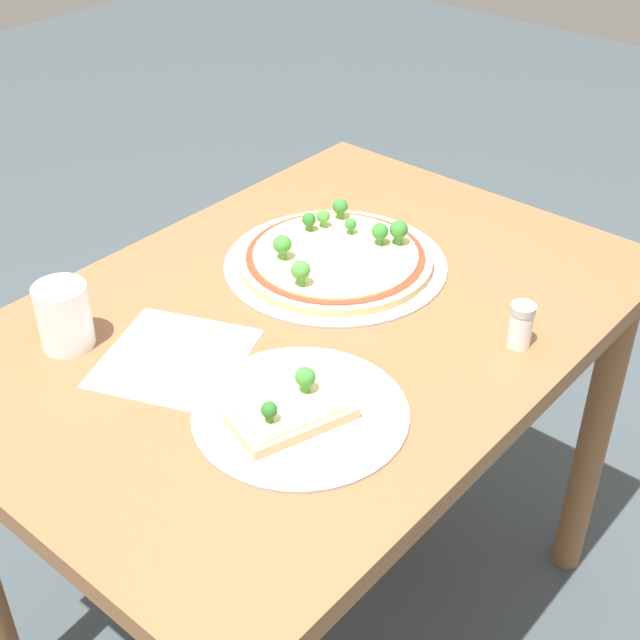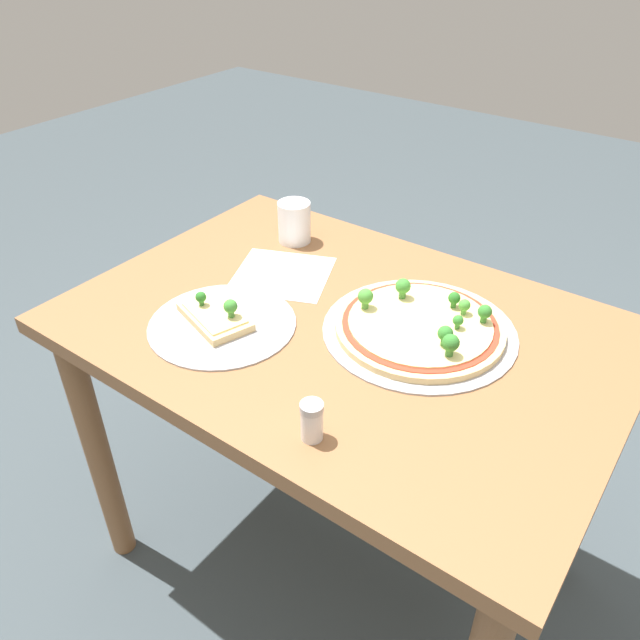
{
  "view_description": "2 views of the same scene",
  "coord_description": "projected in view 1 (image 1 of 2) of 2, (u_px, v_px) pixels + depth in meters",
  "views": [
    {
      "loc": [
        -0.87,
        -0.77,
        1.57
      ],
      "look_at": [
        -0.02,
        -0.04,
        0.8
      ],
      "focal_mm": 50.0,
      "sensor_mm": 36.0,
      "label": 1
    },
    {
      "loc": [
        0.57,
        -0.86,
        1.5
      ],
      "look_at": [
        -0.02,
        -0.04,
        0.8
      ],
      "focal_mm": 35.0,
      "sensor_mm": 36.0,
      "label": 2
    }
  ],
  "objects": [
    {
      "name": "drinking_cup",
      "position": [
        64.0,
        316.0,
        1.31
      ],
      "size": [
        0.08,
        0.08,
        0.1
      ],
      "primitive_type": "cylinder",
      "color": "white",
      "rests_on": "dining_table"
    },
    {
      "name": "paper_menu",
      "position": [
        174.0,
        358.0,
        1.31
      ],
      "size": [
        0.27,
        0.27,
        0.0
      ],
      "primitive_type": "cube",
      "rotation": [
        0.0,
        0.0,
        0.4
      ],
      "color": "white",
      "rests_on": "dining_table"
    },
    {
      "name": "pizza_tray_whole",
      "position": [
        335.0,
        258.0,
        1.52
      ],
      "size": [
        0.38,
        0.38,
        0.07
      ],
      "color": "#A3A3A8",
      "rests_on": "dining_table"
    },
    {
      "name": "pizza_tray_slice",
      "position": [
        296.0,
        412.0,
        1.2
      ],
      "size": [
        0.3,
        0.3,
        0.06
      ],
      "color": "#A3A3A8",
      "rests_on": "dining_table"
    },
    {
      "name": "ground_plane",
      "position": [
        312.0,
        621.0,
        1.85
      ],
      "size": [
        8.0,
        8.0,
        0.0
      ],
      "primitive_type": "plane",
      "color": "#3D474C"
    },
    {
      "name": "condiment_shaker",
      "position": [
        521.0,
        325.0,
        1.32
      ],
      "size": [
        0.04,
        0.04,
        0.07
      ],
      "color": "silver",
      "rests_on": "dining_table"
    },
    {
      "name": "dining_table",
      "position": [
        309.0,
        373.0,
        1.47
      ],
      "size": [
        1.1,
        0.77,
        0.78
      ],
      "color": "brown",
      "rests_on": "ground_plane"
    }
  ]
}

